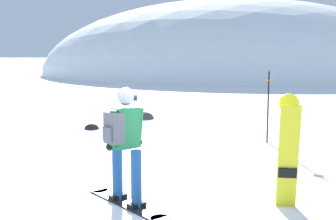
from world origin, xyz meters
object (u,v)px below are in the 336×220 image
(piste_marker_near, at_px, (268,101))
(rock_small, at_px, (144,119))
(snowboarder_main, at_px, (124,143))
(rock_mid, at_px, (92,129))
(spare_snowboard, at_px, (288,151))

(piste_marker_near, xyz_separation_m, rock_small, (-3.74, 3.43, -1.03))
(snowboarder_main, distance_m, rock_small, 8.38)
(rock_mid, relative_size, rock_small, 0.67)
(piste_marker_near, xyz_separation_m, rock_mid, (-4.86, 1.26, -1.03))
(spare_snowboard, distance_m, piste_marker_near, 4.65)
(rock_small, bearing_deg, snowboarder_main, -80.83)
(piste_marker_near, distance_m, rock_mid, 5.13)
(snowboarder_main, height_order, piste_marker_near, piste_marker_near)
(rock_mid, bearing_deg, spare_snowboard, -51.12)
(snowboarder_main, xyz_separation_m, spare_snowboard, (2.30, 0.15, -0.09))
(piste_marker_near, bearing_deg, rock_small, 137.45)
(piste_marker_near, bearing_deg, snowboarder_main, -116.64)
(spare_snowboard, height_order, piste_marker_near, piste_marker_near)
(spare_snowboard, xyz_separation_m, rock_small, (-3.63, 8.07, -0.83))
(snowboarder_main, relative_size, spare_snowboard, 1.04)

